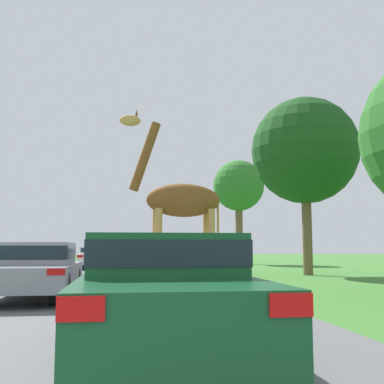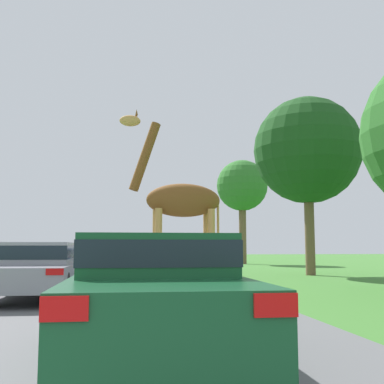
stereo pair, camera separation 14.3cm
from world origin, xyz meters
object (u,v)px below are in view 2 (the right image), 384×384
object	(u,v)px
car_queue_left	(35,268)
tree_left_edge	(307,151)
car_lead_maroon	(154,292)
tree_mid_field	(242,187)
car_far_ahead	(100,256)
giraffe_near_road	(180,206)
car_queue_right	(128,264)

from	to	relation	value
car_queue_left	tree_left_edge	distance (m)	14.29
car_lead_maroon	tree_mid_field	distance (m)	30.96
car_far_ahead	tree_left_edge	xyz separation A→B (m)	(9.69, -8.20, 4.93)
giraffe_near_road	car_queue_left	bearing A→B (deg)	95.44
car_queue_left	car_queue_right	bearing A→B (deg)	66.99
car_lead_maroon	tree_left_edge	distance (m)	17.86
giraffe_near_road	tree_mid_field	bearing A→B (deg)	-20.18
giraffe_near_road	car_far_ahead	distance (m)	16.58
car_queue_right	car_lead_maroon	bearing A→B (deg)	-88.99
car_queue_right	car_far_ahead	xyz separation A→B (m)	(-1.60, 11.35, 0.05)
car_far_ahead	giraffe_near_road	bearing A→B (deg)	-79.85
car_far_ahead	tree_mid_field	bearing A→B (deg)	30.53
tree_mid_field	tree_left_edge	bearing A→B (deg)	-91.61
car_far_ahead	tree_mid_field	world-z (taller)	tree_mid_field
car_lead_maroon	car_far_ahead	distance (m)	23.53
car_far_ahead	tree_left_edge	world-z (taller)	tree_left_edge
giraffe_near_road	car_queue_right	world-z (taller)	giraffe_near_road
tree_left_edge	tree_mid_field	size ratio (longest dim) A/B	1.05
tree_left_edge	giraffe_near_road	bearing A→B (deg)	-130.13
giraffe_near_road	tree_left_edge	xyz separation A→B (m)	(6.78, 8.04, 3.29)
car_queue_left	tree_mid_field	world-z (taller)	tree_mid_field
car_lead_maroon	tree_left_edge	xyz separation A→B (m)	(7.88, 15.26, 4.88)
car_lead_maroon	car_queue_left	distance (m)	7.18
car_lead_maroon	car_far_ahead	world-z (taller)	car_lead_maroon
car_lead_maroon	car_queue_left	world-z (taller)	car_lead_maroon
giraffe_near_road	tree_left_edge	size ratio (longest dim) A/B	0.61
car_queue_left	tree_mid_field	distance (m)	25.60
car_lead_maroon	car_queue_left	xyz separation A→B (m)	(-2.50, 6.73, -0.01)
car_queue_left	car_far_ahead	world-z (taller)	car_queue_left
tree_mid_field	car_queue_right	bearing A→B (deg)	-116.14
car_queue_right	giraffe_near_road	bearing A→B (deg)	-75.02
car_queue_left	tree_mid_field	bearing A→B (deg)	64.59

